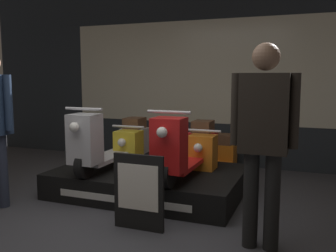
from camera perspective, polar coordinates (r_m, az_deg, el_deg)
ground_plane at (r=3.68m, az=-9.92°, el=-16.22°), size 30.00×30.00×0.00m
shop_wall_back at (r=6.36m, az=5.17°, el=8.61°), size 8.55×0.09×3.20m
display_platform at (r=4.81m, az=-2.85°, el=-8.39°), size 2.29×1.48×0.31m
scooter_display_left at (r=4.92m, az=-8.45°, el=-2.40°), size 0.47×1.72×0.82m
scooter_display_right at (r=4.51m, az=3.05°, el=-3.24°), size 0.47×1.72×0.82m
scooter_backrow_0 at (r=5.74m, az=-3.11°, el=-4.07°), size 0.47×1.72×0.82m
scooter_backrow_1 at (r=5.40m, az=7.08°, el=-4.86°), size 0.47×1.72×0.82m
person_right_browsing at (r=3.21m, az=14.36°, el=-0.74°), size 0.56×0.23×1.75m
price_sign_board at (r=3.65m, az=-4.50°, el=-10.00°), size 0.51×0.04×0.74m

